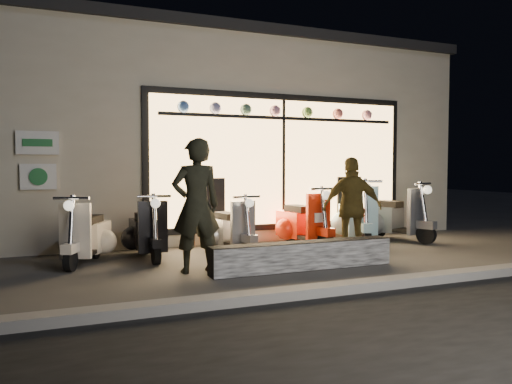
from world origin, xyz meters
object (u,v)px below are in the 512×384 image
graffiti_barrier (303,256)px  scooter_red (300,223)px  scooter_silver (228,230)px  man (196,206)px  woman (352,207)px

graffiti_barrier → scooter_red: scooter_red is taller
scooter_silver → scooter_red: 1.45m
scooter_silver → scooter_red: bearing=-5.7°
scooter_silver → man: size_ratio=0.73×
scooter_red → woman: size_ratio=0.92×
graffiti_barrier → scooter_red: bearing=63.6°
scooter_red → scooter_silver: bearing=177.5°
graffiti_barrier → scooter_red: (0.94, 1.89, 0.23)m
scooter_silver → woman: 2.13m
woman → scooter_silver: bearing=-17.3°
man → graffiti_barrier: bearing=165.4°
woman → scooter_red: bearing=-60.9°
scooter_red → woman: (0.23, -1.35, 0.38)m
scooter_silver → graffiti_barrier: bearing=-84.0°
man → woman: (2.62, 0.13, -0.12)m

